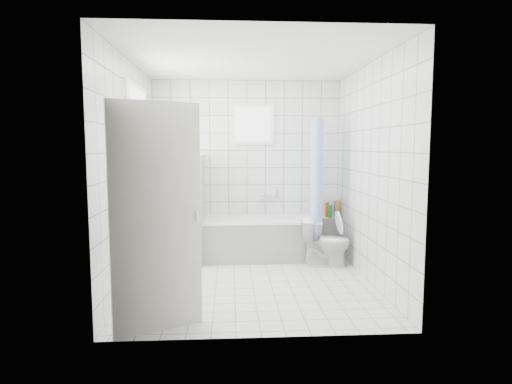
{
  "coord_description": "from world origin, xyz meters",
  "views": [
    {
      "loc": [
        -0.26,
        -4.97,
        1.62
      ],
      "look_at": [
        0.07,
        0.35,
        1.05
      ],
      "focal_mm": 30.0,
      "sensor_mm": 36.0,
      "label": 1
    }
  ],
  "objects": [
    {
      "name": "wall_left",
      "position": [
        -1.4,
        0.0,
        1.3
      ],
      "size": [
        0.02,
        3.0,
        2.6
      ],
      "primitive_type": "cube",
      "color": "white",
      "rests_on": "ground"
    },
    {
      "name": "door",
      "position": [
        -0.89,
        -1.3,
        1.0
      ],
      "size": [
        0.73,
        0.39,
        2.0
      ],
      "primitive_type": "cube",
      "rotation": [
        0.0,
        0.0,
        -1.11
      ],
      "color": "silver",
      "rests_on": "ground"
    },
    {
      "name": "ceiling",
      "position": [
        0.0,
        0.0,
        2.6
      ],
      "size": [
        3.0,
        3.0,
        0.0
      ],
      "primitive_type": "plane",
      "rotation": [
        3.14,
        0.0,
        0.0
      ],
      "color": "white",
      "rests_on": "ground"
    },
    {
      "name": "wall_right",
      "position": [
        1.4,
        0.0,
        1.3
      ],
      "size": [
        0.02,
        3.0,
        2.6
      ],
      "primitive_type": "cube",
      "color": "white",
      "rests_on": "ground"
    },
    {
      "name": "sill_bottles",
      "position": [
        -1.3,
        0.29,
        1.02
      ],
      "size": [
        0.19,
        0.74,
        0.32
      ],
      "color": "#F05DC1",
      "rests_on": "window_sill"
    },
    {
      "name": "window_sill",
      "position": [
        -1.31,
        0.3,
        0.86
      ],
      "size": [
        0.18,
        1.02,
        0.08
      ],
      "primitive_type": "cube",
      "color": "white",
      "rests_on": "wall_left"
    },
    {
      "name": "wall_front",
      "position": [
        0.0,
        -1.5,
        1.3
      ],
      "size": [
        2.8,
        0.02,
        2.6
      ],
      "primitive_type": "cube",
      "color": "white",
      "rests_on": "ground"
    },
    {
      "name": "shower_curtain",
      "position": [
        0.94,
        0.97,
        1.1
      ],
      "size": [
        0.14,
        0.48,
        1.78
      ],
      "primitive_type": null,
      "color": "#5182EE",
      "rests_on": "curtain_rod"
    },
    {
      "name": "ledge_bottles",
      "position": [
        1.3,
        1.35,
        0.67
      ],
      "size": [
        0.21,
        0.18,
        0.27
      ],
      "color": "#178E1B",
      "rests_on": "tiled_ledge"
    },
    {
      "name": "ground",
      "position": [
        0.0,
        0.0,
        0.0
      ],
      "size": [
        3.0,
        3.0,
        0.0
      ],
      "primitive_type": "plane",
      "color": "white",
      "rests_on": "ground"
    },
    {
      "name": "window_back",
      "position": [
        0.1,
        1.46,
        1.95
      ],
      "size": [
        0.5,
        0.01,
        0.5
      ],
      "primitive_type": "cube",
      "color": "white",
      "rests_on": "wall_back"
    },
    {
      "name": "tub_faucet",
      "position": [
        0.28,
        1.46,
        0.85
      ],
      "size": [
        0.18,
        0.06,
        0.06
      ],
      "primitive_type": "cube",
      "color": "silver",
      "rests_on": "wall_back"
    },
    {
      "name": "tiled_ledge",
      "position": [
        1.29,
        1.38,
        0.28
      ],
      "size": [
        0.4,
        0.24,
        0.55
      ],
      "primitive_type": "cube",
      "color": "white",
      "rests_on": "ground"
    },
    {
      "name": "wall_back",
      "position": [
        0.0,
        1.5,
        1.3
      ],
      "size": [
        2.8,
        0.02,
        2.6
      ],
      "primitive_type": "cube",
      "color": "white",
      "rests_on": "ground"
    },
    {
      "name": "bathtub",
      "position": [
        0.18,
        1.12,
        0.29
      ],
      "size": [
        1.65,
        0.77,
        0.58
      ],
      "color": "white",
      "rests_on": "ground"
    },
    {
      "name": "curtain_rod",
      "position": [
        0.94,
        1.1,
        2.0
      ],
      "size": [
        0.02,
        0.8,
        0.02
      ],
      "primitive_type": "cylinder",
      "rotation": [
        1.57,
        0.0,
        0.0
      ],
      "color": "silver",
      "rests_on": "wall_back"
    },
    {
      "name": "window_left",
      "position": [
        -1.35,
        0.3,
        1.6
      ],
      "size": [
        0.01,
        0.9,
        1.4
      ],
      "primitive_type": "cube",
      "color": "white",
      "rests_on": "wall_left"
    },
    {
      "name": "toilet",
      "position": [
        1.03,
        0.65,
        0.33
      ],
      "size": [
        0.68,
        0.44,
        0.65
      ],
      "primitive_type": "imported",
      "rotation": [
        0.0,
        0.0,
        1.46
      ],
      "color": "white",
      "rests_on": "ground"
    },
    {
      "name": "partition_wall",
      "position": [
        -0.71,
        1.07,
        0.75
      ],
      "size": [
        0.15,
        0.85,
        1.5
      ],
      "primitive_type": "cube",
      "color": "white",
      "rests_on": "ground"
    }
  ]
}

